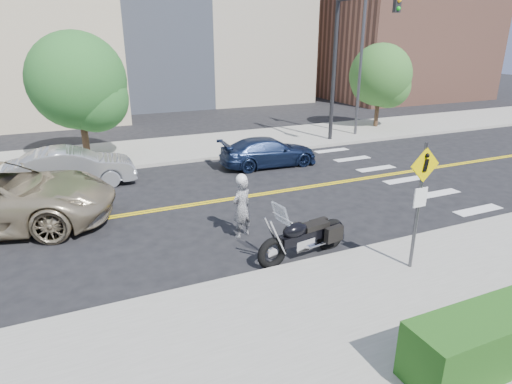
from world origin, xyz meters
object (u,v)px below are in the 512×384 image
Objects in this scene: motorcyclist at (242,206)px; motorcycle at (304,228)px; parked_car_silver at (72,168)px; pedestrian_sign at (420,195)px; parked_car_blue at (269,152)px.

motorcycle is (0.98, -1.70, -0.12)m from motorcyclist.
parked_car_silver is (-5.12, 8.18, -0.06)m from motorcycle.
motorcyclist is at bearing 110.74° from motorcycle.
pedestrian_sign reaches higher than parked_car_blue.
pedestrian_sign is at bearing 177.59° from parked_car_blue.
motorcycle reaches higher than parked_car_blue.
motorcyclist is 0.43× the size of parked_car_blue.
motorcyclist reaches higher than motorcycle.
motorcycle is (-1.92, 1.71, -1.16)m from pedestrian_sign.
parked_car_blue is (0.81, 9.49, -1.35)m from pedestrian_sign.
pedestrian_sign is at bearing 108.37° from motorcyclist.
motorcyclist reaches higher than parked_car_blue.
motorcyclist reaches higher than parked_car_silver.
motorcycle is 0.59× the size of parked_car_silver.
motorcyclist is 1.97m from motorcycle.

